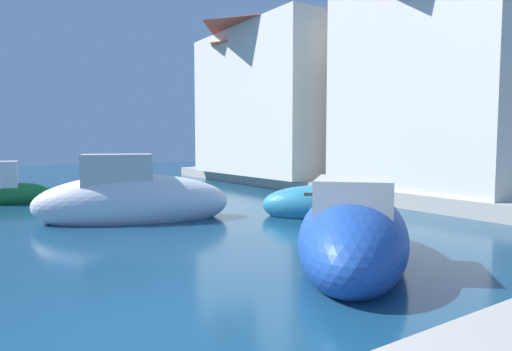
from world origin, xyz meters
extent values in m
plane|color=navy|center=(0.00, 0.00, 0.00)|extent=(80.00, 80.00, 0.00)
cube|color=#ADA89E|center=(13.00, 6.00, 0.25)|extent=(6.00, 32.00, 0.50)
ellipsoid|color=white|center=(2.22, 7.56, 0.44)|extent=(5.48, 3.28, 1.62)
cube|color=beige|center=(1.82, 7.68, 1.37)|extent=(2.03, 1.54, 0.87)
ellipsoid|color=teal|center=(6.72, 5.24, 0.32)|extent=(3.12, 3.06, 1.15)
cube|color=brown|center=(6.72, 5.24, 0.70)|extent=(1.15, 1.17, 0.08)
ellipsoid|color=#197233|center=(-0.32, 13.28, 0.25)|extent=(3.12, 1.43, 0.91)
cube|color=white|center=(-0.56, 13.31, 0.99)|extent=(1.15, 0.90, 0.94)
ellipsoid|color=#1E479E|center=(4.07, 1.21, 0.46)|extent=(4.79, 4.66, 1.67)
cube|color=beige|center=(3.79, 0.95, 1.24)|extent=(1.92, 1.91, 0.57)
cube|color=silver|center=(13.00, 5.30, 4.06)|extent=(5.73, 6.60, 7.11)
cube|color=silver|center=(13.00, 14.40, 4.09)|extent=(7.00, 8.97, 7.17)
pyramid|color=#9E422D|center=(13.00, 14.40, 8.30)|extent=(7.42, 9.51, 1.26)
cube|color=beige|center=(13.00, 15.88, 3.79)|extent=(5.45, 8.24, 6.57)
pyramid|color=#B25638|center=(13.00, 15.88, 7.56)|extent=(5.77, 8.74, 0.98)
camera|label=1|loc=(-1.64, -4.33, 2.14)|focal=31.31mm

